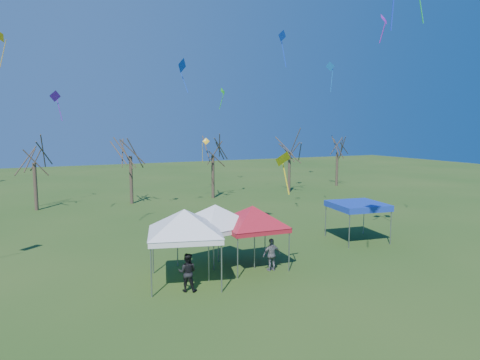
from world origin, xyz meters
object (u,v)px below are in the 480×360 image
(person_grey, at_px, (272,255))
(tent_red, at_px, (253,210))
(tent_blue, at_px, (358,206))
(person_dark, at_px, (187,272))
(tree_2, at_px, (130,139))
(tree_3, at_px, (213,140))
(tent_white_west, at_px, (184,214))
(tree_4, at_px, (290,139))
(tent_white_mid, at_px, (215,209))
(tree_1, at_px, (33,146))
(tree_5, at_px, (338,140))

(person_grey, bearing_deg, tent_red, -59.25)
(tent_blue, height_order, person_dark, tent_blue)
(tree_2, height_order, tree_3, tree_2)
(tent_white_west, relative_size, tent_blue, 1.25)
(tree_4, height_order, person_dark, tree_4)
(person_grey, bearing_deg, tent_white_mid, -35.49)
(person_dark, height_order, person_grey, person_dark)
(tent_red, bearing_deg, tree_1, 115.17)
(tent_blue, bearing_deg, tree_3, 96.42)
(tree_1, distance_m, person_grey, 26.16)
(tree_3, distance_m, person_dark, 26.21)
(tree_5, distance_m, person_grey, 34.36)
(tree_3, distance_m, tent_blue, 20.30)
(tree_5, xyz_separation_m, tent_white_mid, (-25.89, -22.85, -2.57))
(tree_3, bearing_deg, tree_5, 6.52)
(tent_white_mid, xyz_separation_m, person_grey, (2.42, -1.77, -2.30))
(tree_2, bearing_deg, tent_blue, -62.20)
(tent_blue, relative_size, person_grey, 2.12)
(tree_2, height_order, tent_white_west, tree_2)
(tent_white_mid, bearing_deg, tree_4, 49.88)
(tent_white_mid, relative_size, tent_blue, 1.19)
(tree_3, bearing_deg, person_dark, -114.42)
(tree_1, height_order, tent_white_west, tree_1)
(tree_4, distance_m, tent_white_west, 29.85)
(tree_4, distance_m, tent_white_mid, 27.34)
(tree_3, xyz_separation_m, person_dark, (-10.62, -23.39, -5.19))
(tent_white_west, relative_size, person_dark, 2.56)
(tent_red, relative_size, person_dark, 2.44)
(tent_red, height_order, person_dark, tent_red)
(tree_1, distance_m, tent_red, 24.66)
(tree_2, xyz_separation_m, tree_5, (26.09, 1.69, -0.56))
(tree_4, xyz_separation_m, tent_red, (-15.70, -21.53, -2.98))
(tree_5, distance_m, tent_white_west, 37.21)
(tree_2, height_order, person_grey, tree_2)
(tree_2, relative_size, tent_white_west, 1.81)
(tree_5, bearing_deg, tent_blue, -125.28)
(tree_1, xyz_separation_m, tree_2, (8.40, -0.27, 0.50))
(person_dark, bearing_deg, tent_white_mid, -104.33)
(tent_blue, height_order, person_grey, tent_blue)
(tent_white_mid, distance_m, person_dark, 4.19)
(tree_2, bearing_deg, tent_white_west, -94.97)
(tent_white_west, bearing_deg, tree_2, 85.03)
(tent_white_west, bearing_deg, tree_5, 40.93)
(tree_5, relative_size, person_grey, 4.36)
(tree_1, xyz_separation_m, person_grey, (11.02, -23.21, -4.94))
(tree_4, xyz_separation_m, tent_blue, (-7.09, -19.78, -3.74))
(person_dark, bearing_deg, tree_5, -108.96)
(tree_2, distance_m, person_dark, 24.43)
(tree_3, relative_size, tent_red, 1.83)
(tree_3, relative_size, tent_white_west, 1.75)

